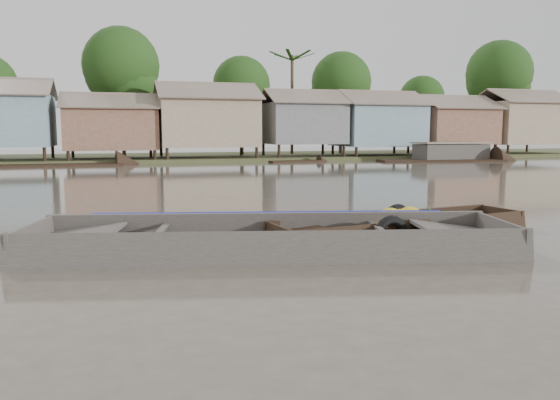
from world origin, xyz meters
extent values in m
plane|color=#534C3F|center=(0.00, 0.00, 0.00)|extent=(120.00, 120.00, 0.00)
cube|color=#384723|center=(0.00, 33.00, 0.00)|extent=(120.00, 12.00, 0.50)
cube|color=brown|center=(-10.50, 30.90, 4.75)|extent=(6.60, 3.02, 1.28)
cube|color=brown|center=(-3.80, 29.50, 2.20)|extent=(5.80, 4.60, 2.70)
cube|color=brown|center=(-3.80, 28.26, 4.00)|extent=(6.20, 2.67, 1.14)
cube|color=brown|center=(-3.80, 30.74, 4.00)|extent=(6.20, 2.67, 1.14)
cube|color=gray|center=(2.50, 29.50, 2.65)|extent=(6.50, 5.30, 3.30)
cube|color=brown|center=(2.50, 28.07, 4.75)|extent=(6.90, 3.08, 1.31)
cube|color=brown|center=(2.50, 30.93, 4.75)|extent=(6.90, 3.08, 1.31)
cube|color=slate|center=(9.50, 29.50, 2.60)|extent=(5.40, 4.70, 2.90)
cube|color=brown|center=(9.50, 28.23, 4.50)|extent=(5.80, 2.73, 1.17)
cube|color=brown|center=(9.50, 30.77, 4.50)|extent=(5.80, 2.73, 1.17)
cube|color=#728F9D|center=(15.50, 29.50, 2.50)|extent=(6.00, 5.00, 3.10)
cube|color=brown|center=(15.50, 28.15, 4.50)|extent=(6.40, 2.90, 1.24)
cube|color=brown|center=(15.50, 30.85, 4.50)|extent=(6.40, 2.90, 1.24)
cube|color=brown|center=(22.00, 29.50, 2.45)|extent=(5.70, 4.90, 2.80)
cube|color=brown|center=(22.00, 28.18, 4.30)|extent=(6.10, 2.85, 1.21)
cube|color=brown|center=(22.00, 30.82, 4.30)|extent=(6.10, 2.85, 1.21)
cube|color=gray|center=(28.50, 29.50, 2.70)|extent=(6.30, 5.10, 3.40)
cube|color=brown|center=(28.50, 28.12, 4.85)|extent=(6.70, 2.96, 1.26)
cube|color=brown|center=(28.50, 30.88, 4.85)|extent=(6.70, 2.96, 1.26)
cylinder|color=#473323|center=(-3.00, 33.00, 3.15)|extent=(0.28, 0.28, 6.30)
sphere|color=#1C3D13|center=(-3.00, 33.00, 6.75)|extent=(5.40, 5.40, 5.40)
cylinder|color=#473323|center=(6.00, 34.00, 2.62)|extent=(0.28, 0.28, 5.25)
sphere|color=#1C3D13|center=(6.00, 34.00, 5.62)|extent=(4.50, 4.50, 4.50)
cylinder|color=#473323|center=(14.00, 33.00, 2.80)|extent=(0.28, 0.28, 5.60)
sphere|color=#1C3D13|center=(14.00, 33.00, 6.00)|extent=(4.80, 4.80, 4.80)
cylinder|color=#473323|center=(22.00, 34.00, 2.27)|extent=(0.28, 0.28, 4.55)
sphere|color=#1C3D13|center=(22.00, 34.00, 4.88)|extent=(3.90, 3.90, 3.90)
cylinder|color=#473323|center=(29.00, 33.00, 3.32)|extent=(0.28, 0.28, 6.65)
sphere|color=#1C3D13|center=(29.00, 33.00, 7.12)|extent=(5.70, 5.70, 5.70)
cylinder|color=#473323|center=(10.00, 33.50, 4.00)|extent=(0.24, 0.24, 8.00)
cube|color=black|center=(1.80, 1.22, -0.08)|extent=(5.49, 1.85, 0.08)
cube|color=black|center=(1.71, 1.80, 0.13)|extent=(5.47, 0.99, 0.51)
cube|color=black|center=(1.89, 0.64, 0.13)|extent=(5.47, 0.99, 0.51)
cube|color=black|center=(4.46, 1.63, 0.13)|extent=(0.24, 1.19, 0.48)
cube|color=black|center=(4.00, 1.56, 0.19)|extent=(1.08, 1.16, 0.19)
cube|color=black|center=(-0.87, 0.80, 0.13)|extent=(0.24, 1.19, 0.48)
cube|color=black|center=(-0.40, 0.87, 0.19)|extent=(1.08, 1.16, 0.19)
cube|color=black|center=(0.52, 1.02, 0.24)|extent=(0.28, 1.15, 0.05)
cube|color=black|center=(3.07, 1.41, 0.24)|extent=(0.28, 1.15, 0.05)
ellipsoid|color=yellow|center=(1.96, 1.21, 0.42)|extent=(0.49, 0.38, 0.28)
ellipsoid|color=yellow|center=(2.03, 1.62, 0.22)|extent=(0.40, 0.31, 0.23)
ellipsoid|color=yellow|center=(1.48, 1.46, 0.31)|extent=(0.38, 0.29, 0.22)
ellipsoid|color=yellow|center=(2.00, 1.07, 0.30)|extent=(0.42, 0.32, 0.24)
ellipsoid|color=yellow|center=(1.62, 1.43, 0.27)|extent=(0.39, 0.30, 0.22)
ellipsoid|color=yellow|center=(1.73, 1.06, 0.39)|extent=(0.46, 0.35, 0.26)
ellipsoid|color=yellow|center=(2.27, 1.13, 0.36)|extent=(0.38, 0.29, 0.21)
ellipsoid|color=yellow|center=(1.00, 0.77, 0.13)|extent=(0.38, 0.29, 0.22)
ellipsoid|color=yellow|center=(1.73, 1.33, 0.33)|extent=(0.46, 0.35, 0.26)
ellipsoid|color=yellow|center=(1.99, 1.58, 0.23)|extent=(0.42, 0.32, 0.23)
ellipsoid|color=yellow|center=(1.30, 1.19, 0.33)|extent=(0.48, 0.37, 0.27)
ellipsoid|color=yellow|center=(1.56, 1.31, 0.32)|extent=(0.43, 0.33, 0.24)
ellipsoid|color=yellow|center=(1.16, 0.83, 0.19)|extent=(0.47, 0.36, 0.27)
ellipsoid|color=yellow|center=(1.20, 0.92, 0.23)|extent=(0.43, 0.33, 0.24)
ellipsoid|color=yellow|center=(2.77, 1.03, 0.17)|extent=(0.40, 0.31, 0.23)
ellipsoid|color=yellow|center=(1.50, 0.91, 0.29)|extent=(0.37, 0.28, 0.21)
ellipsoid|color=yellow|center=(1.20, 0.84, 0.17)|extent=(0.47, 0.36, 0.26)
ellipsoid|color=yellow|center=(1.88, 1.13, 0.34)|extent=(0.43, 0.33, 0.24)
ellipsoid|color=yellow|center=(0.89, 1.20, 0.21)|extent=(0.44, 0.34, 0.25)
ellipsoid|color=yellow|center=(1.94, 0.91, 0.19)|extent=(0.39, 0.30, 0.22)
ellipsoid|color=yellow|center=(1.61, 1.38, 0.30)|extent=(0.43, 0.33, 0.24)
ellipsoid|color=yellow|center=(1.81, 1.31, 0.40)|extent=(0.37, 0.28, 0.21)
ellipsoid|color=yellow|center=(0.91, 1.03, 0.15)|extent=(0.37, 0.29, 0.21)
ellipsoid|color=yellow|center=(1.60, 1.11, 0.34)|extent=(0.45, 0.34, 0.25)
ellipsoid|color=yellow|center=(2.37, 1.58, 0.20)|extent=(0.42, 0.32, 0.24)
ellipsoid|color=yellow|center=(1.54, 1.23, 0.42)|extent=(0.46, 0.35, 0.26)
cylinder|color=#3F6626|center=(1.32, 1.14, 0.42)|extent=(0.04, 0.04, 0.18)
cylinder|color=#3F6626|center=(1.99, 1.25, 0.42)|extent=(0.04, 0.04, 0.18)
cylinder|color=#3F6626|center=(2.47, 1.32, 0.42)|extent=(0.04, 0.04, 0.18)
torus|color=black|center=(2.08, 1.93, 0.15)|extent=(0.75, 0.29, 0.73)
torus|color=black|center=(1.13, 0.44, 0.15)|extent=(0.79, 0.29, 0.77)
cube|color=#3B3632|center=(-1.11, 0.50, -0.08)|extent=(8.20, 3.54, 0.08)
cube|color=#3B3632|center=(-0.89, 1.45, 0.21)|extent=(8.01, 2.07, 0.65)
cube|color=#3B3632|center=(-1.34, -0.45, 0.21)|extent=(8.01, 2.07, 0.65)
cube|color=#3B3632|center=(2.78, -0.43, 0.21)|extent=(0.52, 1.96, 0.62)
cube|color=#3B3632|center=(2.11, -0.27, 0.29)|extent=(1.75, 2.00, 0.25)
cube|color=#3B3632|center=(-5.01, 1.43, 0.21)|extent=(0.52, 1.96, 0.62)
cube|color=#3B3632|center=(-4.33, 1.27, 0.29)|extent=(1.75, 2.00, 0.25)
cube|color=#3B3632|center=(-2.98, 0.95, 0.34)|extent=(0.54, 1.89, 0.05)
cube|color=#3B3632|center=(0.75, 0.05, 0.34)|extent=(0.54, 1.89, 0.05)
cube|color=#665E54|center=(-1.11, 0.50, -0.03)|extent=(6.30, 2.94, 0.02)
cube|color=#0E1492|center=(-0.87, 1.52, 0.46)|extent=(6.46, 1.63, 0.16)
torus|color=olive|center=(0.30, -0.17, 0.00)|extent=(0.46, 0.46, 0.07)
torus|color=olive|center=(0.30, -0.17, 0.04)|extent=(0.37, 0.37, 0.07)
cube|color=black|center=(17.75, 24.24, -0.05)|extent=(8.87, 3.15, 0.35)
cube|color=black|center=(7.90, 26.15, -0.05)|extent=(3.75, 1.22, 0.35)
cube|color=black|center=(-7.16, 26.35, -0.05)|extent=(7.92, 2.35, 0.35)
cube|color=black|center=(19.00, 25.00, 0.55)|extent=(5.00, 2.00, 1.20)
camera|label=1|loc=(-3.63, -8.34, 2.05)|focal=35.00mm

